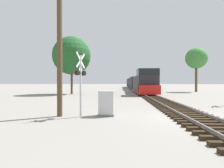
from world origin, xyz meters
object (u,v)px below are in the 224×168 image
crossing_signal_near (80,77)px  tree_far_right (72,56)px  freight_train (134,83)px  utility_pole (60,31)px  relay_cabinet (106,104)px  tree_mid_background (196,58)px

crossing_signal_near → tree_far_right: 21.07m
crossing_signal_near → tree_far_right: (-6.16, 19.68, 4.33)m
freight_train → utility_pole: 44.01m
crossing_signal_near → relay_cabinet: (1.50, 0.42, -1.59)m
freight_train → tree_mid_background: 20.13m
freight_train → crossing_signal_near: bearing=-98.5°
relay_cabinet → tree_mid_background: size_ratio=0.16×
tree_far_right → utility_pole: bearing=-76.0°
freight_train → tree_far_right: 27.24m
utility_pole → crossing_signal_near: bearing=-5.4°
freight_train → crossing_signal_near: (-6.48, -43.32, 0.51)m
crossing_signal_near → tree_mid_background: (18.46, 28.05, 4.83)m
freight_train → utility_pole: (-7.76, -43.20, 3.27)m
crossing_signal_near → tree_mid_background: tree_mid_background is taller
freight_train → relay_cabinet: bearing=-96.6°
tree_mid_background → crossing_signal_near: bearing=-123.4°
freight_train → relay_cabinet: size_ratio=38.58×
crossing_signal_near → utility_pole: bearing=-76.8°
freight_train → utility_pole: size_ratio=5.89×
freight_train → utility_pole: utility_pole is taller
relay_cabinet → utility_pole: 5.17m
crossing_signal_near → utility_pole: (-1.28, 0.12, 2.76)m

